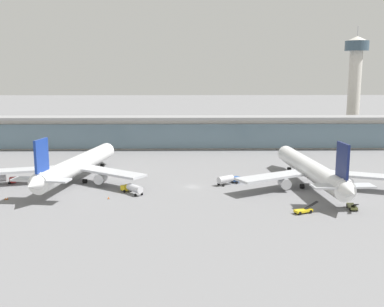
{
  "coord_description": "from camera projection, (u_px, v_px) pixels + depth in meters",
  "views": [
    {
      "loc": [
        -2.34,
        -136.73,
        34.83
      ],
      "look_at": [
        0.0,
        14.26,
        7.99
      ],
      "focal_mm": 42.31,
      "sensor_mm": 36.0,
      "label": 1
    }
  ],
  "objects": [
    {
      "name": "safety_cone_delta",
      "position": [
        7.0,
        198.0,
        126.44
      ],
      "size": [
        0.62,
        0.62,
        0.7
      ],
      "color": "orange",
      "rests_on": "ground"
    },
    {
      "name": "service_truck_by_tail_red",
      "position": [
        0.0,
        179.0,
        143.67
      ],
      "size": [
        8.89,
        4.48,
        2.95
      ],
      "color": "#B21E1E",
      "rests_on": "ground"
    },
    {
      "name": "airliner_left_stand",
      "position": [
        77.0,
        165.0,
        146.23
      ],
      "size": [
        49.48,
        65.04,
        17.37
      ],
      "color": "white",
      "rests_on": "ground"
    },
    {
      "name": "terminal_building",
      "position": [
        190.0,
        132.0,
        211.04
      ],
      "size": [
        201.61,
        12.8,
        15.2
      ],
      "color": "beige",
      "rests_on": "ground"
    },
    {
      "name": "safety_cone_bravo",
      "position": [
        109.0,
        198.0,
        127.01
      ],
      "size": [
        0.62,
        0.62,
        0.7
      ],
      "color": "orange",
      "rests_on": "ground"
    },
    {
      "name": "control_tower",
      "position": [
        355.0,
        79.0,
        234.0
      ],
      "size": [
        12.0,
        12.0,
        58.55
      ],
      "color": "beige",
      "rests_on": "ground"
    },
    {
      "name": "ground_plane",
      "position": [
        193.0,
        187.0,
        140.73
      ],
      "size": [
        1200.0,
        1200.0,
        0.0
      ],
      "primitive_type": "plane",
      "color": "slate"
    },
    {
      "name": "safety_cone_charlie",
      "position": [
        5.0,
        199.0,
        126.21
      ],
      "size": [
        0.62,
        0.62,
        0.7
      ],
      "color": "orange",
      "rests_on": "ground"
    },
    {
      "name": "service_truck_near_nose_blue",
      "position": [
        228.0,
        179.0,
        143.25
      ],
      "size": [
        8.24,
        6.95,
        2.95
      ],
      "color": "#234C9E",
      "rests_on": "ground"
    },
    {
      "name": "service_truck_on_taxiway_yellow",
      "position": [
        133.0,
        188.0,
        132.01
      ],
      "size": [
        7.35,
        7.96,
        2.95
      ],
      "color": "yellow",
      "rests_on": "ground"
    },
    {
      "name": "airliner_centre_stand",
      "position": [
        311.0,
        170.0,
        139.53
      ],
      "size": [
        50.12,
        65.26,
        17.37
      ],
      "color": "white",
      "rests_on": "ground"
    },
    {
      "name": "service_truck_under_wing_olive",
      "position": [
        352.0,
        206.0,
        117.12
      ],
      "size": [
        2.37,
        6.91,
        2.7
      ],
      "color": "olive",
      "rests_on": "ground"
    },
    {
      "name": "service_truck_mid_apron_yellow",
      "position": [
        304.0,
        210.0,
        113.9
      ],
      "size": [
        6.78,
        3.95,
        2.7
      ],
      "color": "yellow",
      "rests_on": "ground"
    }
  ]
}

